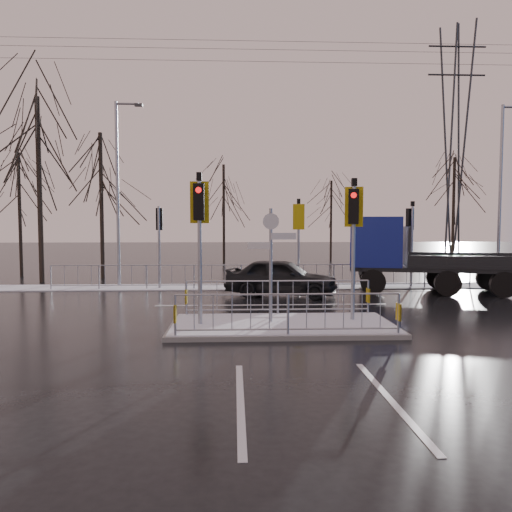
{
  "coord_description": "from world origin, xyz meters",
  "views": [
    {
      "loc": [
        -1.3,
        -13.2,
        2.83
      ],
      "look_at": [
        -0.61,
        2.24,
        1.8
      ],
      "focal_mm": 35.0,
      "sensor_mm": 36.0,
      "label": 1
    }
  ],
  "objects_px": {
    "street_lamp_right": "(502,188)",
    "street_lamp_left": "(119,186)",
    "flatbed_truck": "(398,252)",
    "car_far_lane": "(281,277)",
    "traffic_island": "(282,314)"
  },
  "relations": [
    {
      "from": "street_lamp_right",
      "to": "car_far_lane",
      "type": "bearing_deg",
      "value": -165.32
    },
    {
      "from": "car_far_lane",
      "to": "street_lamp_right",
      "type": "bearing_deg",
      "value": -59.45
    },
    {
      "from": "flatbed_truck",
      "to": "street_lamp_left",
      "type": "xyz_separation_m",
      "value": [
        -11.9,
        2.52,
        2.86
      ]
    },
    {
      "from": "flatbed_truck",
      "to": "street_lamp_right",
      "type": "height_order",
      "value": "street_lamp_right"
    },
    {
      "from": "flatbed_truck",
      "to": "street_lamp_right",
      "type": "xyz_separation_m",
      "value": [
        5.1,
        1.52,
        2.76
      ]
    },
    {
      "from": "street_lamp_left",
      "to": "traffic_island",
      "type": "bearing_deg",
      "value": -55.93
    },
    {
      "from": "traffic_island",
      "to": "car_far_lane",
      "type": "distance_m",
      "value": 5.89
    },
    {
      "from": "traffic_island",
      "to": "flatbed_truck",
      "type": "distance_m",
      "value": 8.95
    },
    {
      "from": "traffic_island",
      "to": "car_far_lane",
      "type": "relative_size",
      "value": 1.4
    },
    {
      "from": "street_lamp_right",
      "to": "street_lamp_left",
      "type": "height_order",
      "value": "street_lamp_left"
    },
    {
      "from": "traffic_island",
      "to": "street_lamp_left",
      "type": "distance_m",
      "value": 12.17
    },
    {
      "from": "traffic_island",
      "to": "street_lamp_right",
      "type": "relative_size",
      "value": 0.75
    },
    {
      "from": "street_lamp_right",
      "to": "traffic_island",
      "type": "bearing_deg",
      "value": -141.27
    },
    {
      "from": "car_far_lane",
      "to": "street_lamp_right",
      "type": "relative_size",
      "value": 0.54
    },
    {
      "from": "traffic_island",
      "to": "flatbed_truck",
      "type": "relative_size",
      "value": 0.86
    }
  ]
}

